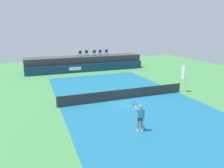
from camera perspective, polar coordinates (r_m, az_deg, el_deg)
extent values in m
plane|color=#3D7A42|center=(22.33, 0.30, -1.74)|extent=(48.00, 48.00, 0.00)
cube|color=#16597A|center=(19.70, 3.46, -4.08)|extent=(12.00, 22.00, 0.00)
cube|color=navy|center=(31.94, -6.54, 4.37)|extent=(18.00, 0.20, 1.20)
cube|color=white|center=(31.40, -10.02, 4.17)|extent=(1.80, 0.02, 0.50)
cube|color=#38383D|center=(33.58, -7.35, 5.73)|extent=(18.00, 2.80, 2.20)
cylinder|color=#1E232D|center=(33.26, -8.52, 7.90)|extent=(0.04, 0.04, 0.44)
cylinder|color=#1E232D|center=(33.14, -9.19, 7.85)|extent=(0.04, 0.04, 0.44)
cylinder|color=#1E232D|center=(32.87, -8.31, 7.82)|extent=(0.04, 0.04, 0.44)
cylinder|color=#1E232D|center=(32.76, -8.99, 7.77)|extent=(0.04, 0.04, 0.44)
cube|color=#1E232D|center=(32.98, -8.77, 8.24)|extent=(0.47, 0.47, 0.03)
cube|color=#1E232D|center=(32.76, -8.68, 8.59)|extent=(0.44, 0.06, 0.42)
cylinder|color=#1E232D|center=(33.97, -6.73, 8.10)|extent=(0.04, 0.04, 0.44)
cylinder|color=#1E232D|center=(33.90, -7.41, 8.07)|extent=(0.04, 0.04, 0.44)
cylinder|color=#1E232D|center=(33.58, -6.60, 8.03)|extent=(0.04, 0.04, 0.44)
cylinder|color=#1E232D|center=(33.51, -7.29, 7.99)|extent=(0.04, 0.04, 0.44)
cube|color=#1E232D|center=(33.71, -7.02, 8.45)|extent=(0.47, 0.47, 0.03)
cube|color=#1E232D|center=(33.48, -6.97, 8.79)|extent=(0.44, 0.06, 0.42)
cylinder|color=#1E232D|center=(33.93, -4.69, 8.15)|extent=(0.04, 0.04, 0.44)
cylinder|color=#1E232D|center=(33.81, -5.35, 8.11)|extent=(0.04, 0.04, 0.44)
cylinder|color=#1E232D|center=(33.55, -4.49, 8.07)|extent=(0.04, 0.04, 0.44)
cylinder|color=#1E232D|center=(33.43, -5.15, 8.04)|extent=(0.04, 0.04, 0.44)
cube|color=#1E232D|center=(33.65, -4.93, 8.49)|extent=(0.45, 0.45, 0.03)
cube|color=#1E232D|center=(33.43, -4.83, 8.84)|extent=(0.44, 0.03, 0.42)
cylinder|color=#1E232D|center=(34.27, -3.11, 8.24)|extent=(0.04, 0.04, 0.44)
cylinder|color=#1E232D|center=(34.15, -3.76, 8.21)|extent=(0.04, 0.04, 0.44)
cylinder|color=#1E232D|center=(33.88, -2.90, 8.17)|extent=(0.04, 0.04, 0.44)
cylinder|color=#1E232D|center=(33.76, -3.56, 8.14)|extent=(0.04, 0.04, 0.44)
cube|color=#1E232D|center=(33.99, -3.34, 8.58)|extent=(0.44, 0.44, 0.03)
cube|color=#1E232D|center=(33.77, -3.24, 8.93)|extent=(0.44, 0.03, 0.42)
cylinder|color=#1E232D|center=(34.86, -1.49, 8.37)|extent=(0.04, 0.04, 0.44)
cylinder|color=#1E232D|center=(34.69, -2.10, 8.34)|extent=(0.04, 0.04, 0.44)
cylinder|color=#1E232D|center=(34.49, -1.21, 8.30)|extent=(0.04, 0.04, 0.44)
cylinder|color=#1E232D|center=(34.33, -1.83, 8.27)|extent=(0.04, 0.04, 0.44)
cube|color=#1E232D|center=(34.56, -1.66, 8.71)|extent=(0.47, 0.47, 0.03)
cube|color=#1E232D|center=(34.35, -1.52, 9.05)|extent=(0.44, 0.06, 0.42)
cylinder|color=white|center=(22.97, 19.64, -0.34)|extent=(0.04, 0.04, 1.40)
cylinder|color=white|center=(23.27, 19.01, -0.10)|extent=(0.04, 0.04, 1.40)
cylinder|color=white|center=(22.72, 18.86, -0.44)|extent=(0.04, 0.04, 1.40)
cylinder|color=white|center=(23.02, 18.23, -0.19)|extent=(0.04, 0.04, 1.40)
cube|color=white|center=(22.83, 19.09, 1.47)|extent=(0.44, 0.44, 0.03)
cube|color=white|center=(22.56, 18.82, 3.11)|extent=(0.03, 0.44, 1.33)
cube|color=#2D2D2D|center=(19.55, 3.48, -2.76)|extent=(12.40, 0.02, 0.95)
cylinder|color=#4C4C51|center=(18.01, -14.86, -4.75)|extent=(0.10, 0.10, 1.00)
cylinder|color=#4C4C51|center=(22.72, 17.89, -0.88)|extent=(0.10, 0.10, 1.00)
cube|color=white|center=(13.97, 8.04, -12.32)|extent=(0.19, 0.28, 0.10)
cylinder|color=#997051|center=(13.77, 8.11, -10.62)|extent=(0.14, 0.14, 0.82)
cube|color=white|center=(13.93, 7.05, -12.38)|extent=(0.19, 0.28, 0.10)
cylinder|color=#997051|center=(13.72, 7.11, -10.67)|extent=(0.14, 0.14, 0.82)
cube|color=#333338|center=(13.61, 7.66, -9.39)|extent=(0.39, 0.31, 0.24)
cube|color=#338CCC|center=(13.46, 7.71, -8.00)|extent=(0.40, 0.30, 0.56)
sphere|color=#997051|center=(13.29, 7.78, -6.17)|extent=(0.22, 0.22, 0.22)
cylinder|color=#997051|center=(13.52, 8.72, -8.03)|extent=(0.09, 0.09, 0.60)
cylinder|color=#997051|center=(13.55, 6.54, -6.41)|extent=(0.27, 0.60, 0.14)
cylinder|color=black|center=(13.93, 6.26, -5.68)|extent=(0.30, 0.12, 0.03)
torus|color=black|center=(14.20, 6.07, -5.27)|extent=(0.30, 0.12, 0.30)
sphere|color=#D8EA33|center=(26.31, -3.50, 0.90)|extent=(0.07, 0.07, 0.07)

